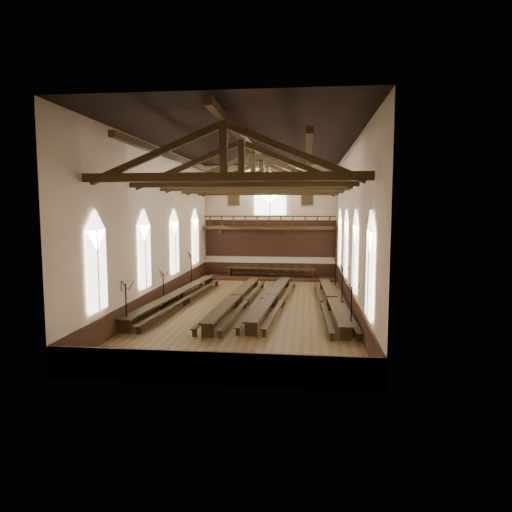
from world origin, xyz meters
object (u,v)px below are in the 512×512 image
(candelabrum_left_mid, at_px, (163,296))
(candelabrum_right_far, at_px, (336,278))
(refectory_row_b, at_px, (237,298))
(candelabrum_right_near, at_px, (351,317))
(dais, at_px, (271,278))
(candelabrum_right_mid, at_px, (342,294))
(refectory_row_a, at_px, (177,295))
(high_table, at_px, (271,269))
(refectory_row_d, at_px, (332,300))
(candelabrum_left_far, at_px, (191,277))
(candelabrum_left_near, at_px, (126,317))
(refectory_row_c, at_px, (273,297))

(candelabrum_left_mid, bearing_deg, candelabrum_right_far, 35.41)
(refectory_row_b, distance_m, candelabrum_right_near, 8.36)
(dais, distance_m, candelabrum_right_mid, 12.19)
(refectory_row_a, distance_m, candelabrum_right_mid, 10.50)
(high_table, height_order, candelabrum_right_near, candelabrum_right_near)
(refectory_row_a, bearing_deg, candelabrum_left_mid, -122.33)
(refectory_row_d, height_order, candelabrum_left_far, candelabrum_left_far)
(refectory_row_a, xyz_separation_m, dais, (5.15, 11.30, -0.48))
(refectory_row_a, distance_m, high_table, 12.42)
(candelabrum_left_near, bearing_deg, refectory_row_d, 32.27)
(refectory_row_c, distance_m, candelabrum_right_near, 7.11)
(refectory_row_b, relative_size, candelabrum_right_mid, 5.56)
(refectory_row_d, xyz_separation_m, dais, (-4.70, 11.56, -0.45))
(refectory_row_a, height_order, candelabrum_left_near, candelabrum_left_near)
(refectory_row_d, height_order, dais, refectory_row_d)
(dais, bearing_deg, refectory_row_d, -67.87)
(candelabrum_left_far, bearing_deg, refectory_row_d, -30.97)
(refectory_row_a, bearing_deg, candelabrum_right_far, 33.45)
(candelabrum_right_near, xyz_separation_m, candelabrum_right_mid, (-0.00, 5.87, 0.06))
(dais, bearing_deg, candelabrum_right_far, -39.29)
(dais, height_order, candelabrum_left_mid, candelabrum_left_mid)
(candelabrum_right_near, bearing_deg, candelabrum_left_near, -173.00)
(refectory_row_c, distance_m, candelabrum_right_mid, 4.36)
(dais, distance_m, high_table, 0.72)
(refectory_row_a, distance_m, candelabrum_left_far, 6.05)
(refectory_row_a, relative_size, candelabrum_left_mid, 6.40)
(refectory_row_a, height_order, candelabrum_left_mid, candelabrum_left_mid)
(refectory_row_b, xyz_separation_m, candelabrum_left_far, (-4.52, 6.36, 0.30))
(candelabrum_right_near, bearing_deg, candelabrum_right_far, 90.00)
(candelabrum_left_near, bearing_deg, high_table, 72.42)
(candelabrum_left_far, bearing_deg, candelabrum_left_mid, -90.00)
(dais, bearing_deg, candelabrum_left_far, -137.43)
(refectory_row_d, bearing_deg, candelabrum_right_far, 84.88)
(dais, relative_size, candelabrum_right_mid, 4.35)
(refectory_row_c, bearing_deg, candelabrum_left_mid, -170.82)
(refectory_row_a, xyz_separation_m, high_table, (5.15, 11.30, 0.24))
(candelabrum_right_far, bearing_deg, candelabrum_left_mid, -144.59)
(candelabrum_left_near, xyz_separation_m, candelabrum_right_mid, (11.10, 7.23, 0.00))
(high_table, relative_size, candelabrum_right_near, 3.27)
(candelabrum_left_mid, bearing_deg, dais, 64.87)
(high_table, distance_m, candelabrum_left_far, 7.81)
(candelabrum_right_far, bearing_deg, candelabrum_left_far, -175.30)
(candelabrum_left_far, bearing_deg, refectory_row_b, -54.62)
(refectory_row_a, height_order, candelabrum_right_near, candelabrum_right_near)
(refectory_row_d, bearing_deg, candelabrum_left_far, 149.03)
(candelabrum_left_far, bearing_deg, refectory_row_c, -41.06)
(candelabrum_right_near, bearing_deg, refectory_row_b, 141.95)
(refectory_row_b, bearing_deg, refectory_row_d, 0.84)
(refectory_row_b, relative_size, high_table, 1.83)
(refectory_row_b, distance_m, candelabrum_left_near, 7.93)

